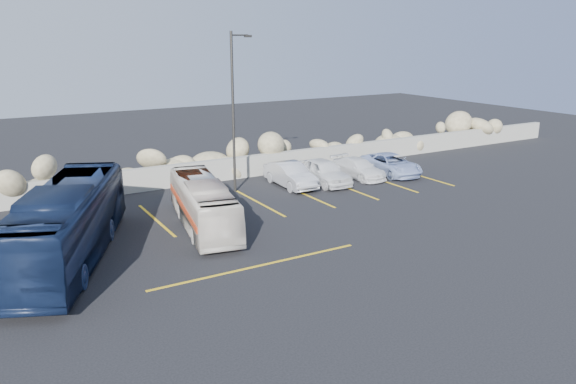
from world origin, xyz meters
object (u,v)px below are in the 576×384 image
car_a (324,172)px  car_d (391,164)px  lamppost (234,108)px  vintage_bus (203,204)px  car_c (358,168)px  tour_coach (67,224)px  car_b (290,175)px

car_a → car_d: (4.58, -0.16, -0.08)m
lamppost → vintage_bus: size_ratio=1.10×
lamppost → car_c: (7.23, -0.89, -3.75)m
vintage_bus → car_c: bearing=29.0°
car_d → lamppost: bearing=177.2°
vintage_bus → car_a: (8.37, 3.40, -0.34)m
tour_coach → car_a: 14.56m
car_b → car_c: (4.31, -0.29, -0.10)m
car_a → car_c: car_a is taller
car_a → car_d: 4.58m
lamppost → tour_coach: lamppost is taller
vintage_bus → tour_coach: (-5.51, -0.94, 0.36)m
tour_coach → car_b: tour_coach is taller
car_a → car_b: car_a is taller
car_a → car_c: size_ratio=1.06×
tour_coach → car_b: bearing=45.7°
lamppost → tour_coach: (-9.10, -5.35, -2.93)m
lamppost → car_b: size_ratio=2.06×
car_c → car_d: (2.14, -0.28, 0.05)m
tour_coach → car_d: size_ratio=2.31×
vintage_bus → tour_coach: 5.60m
car_b → car_c: 4.32m
lamppost → tour_coach: size_ratio=0.81×
vintage_bus → car_c: vintage_bus is taller
car_a → car_b: size_ratio=1.02×
car_b → car_c: car_b is taller
car_d → tour_coach: bearing=-162.9°
vintage_bus → car_c: size_ratio=1.95×
car_a → car_c: (2.44, 0.12, -0.13)m
vintage_bus → car_a: size_ratio=1.84×
car_a → car_d: size_ratio=0.93×
vintage_bus → car_b: (6.50, 3.81, -0.37)m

